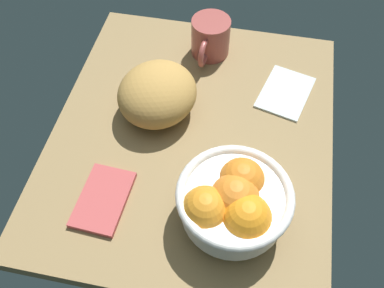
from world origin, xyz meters
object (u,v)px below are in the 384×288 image
(fruit_bowl, at_px, (233,202))
(bread_loaf, at_px, (157,94))
(mug, at_px, (210,38))
(napkin_folded, at_px, (286,92))
(napkin_spare, at_px, (103,199))

(fruit_bowl, bearing_deg, bread_loaf, 40.36)
(bread_loaf, xyz_separation_m, mug, (0.19, -0.07, -0.01))
(bread_loaf, relative_size, napkin_folded, 1.24)
(bread_loaf, xyz_separation_m, napkin_folded, (0.10, -0.25, -0.05))
(fruit_bowl, distance_m, mug, 0.42)
(fruit_bowl, bearing_deg, napkin_spare, 92.57)
(fruit_bowl, distance_m, napkin_spare, 0.24)
(mug, bearing_deg, bread_loaf, 159.17)
(napkin_spare, relative_size, mug, 1.01)
(bread_loaf, distance_m, napkin_spare, 0.23)
(bread_loaf, distance_m, mug, 0.21)
(napkin_folded, xyz_separation_m, mug, (0.09, 0.18, 0.04))
(napkin_spare, bearing_deg, napkin_folded, -42.96)
(napkin_spare, height_order, mug, mug)
(fruit_bowl, height_order, mug, fruit_bowl)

